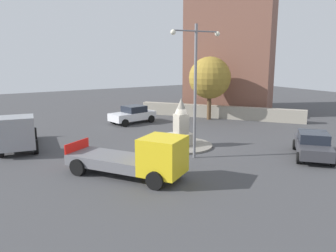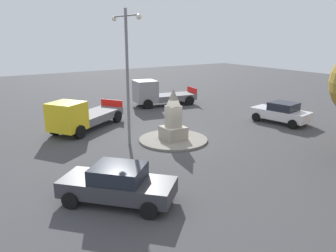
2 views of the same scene
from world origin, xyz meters
The scene contains 8 objects.
ground_plane centered at (0.00, 0.00, 0.00)m, with size 80.00×80.00×0.00m, color #424244.
traffic_island centered at (0.00, 0.00, 0.06)m, with size 4.13×4.13×0.12m, color gray.
monument centered at (0.00, 0.00, 1.34)m, with size 1.31×1.31×3.06m.
streetlamp centered at (-0.74, -2.56, 4.58)m, with size 3.22×0.28×7.54m.
car_white_far_side centered at (0.72, 8.84, 0.77)m, with size 4.28×2.59×1.52m.
car_dark_grey_passing centered at (5.26, -6.03, 0.76)m, with size 4.34×4.23×1.49m.
truck_yellow_approaching centered at (-5.02, -3.98, 1.00)m, with size 4.93×6.06×2.17m.
truck_grey_waiting centered at (-9.25, 4.40, 1.07)m, with size 2.94×5.77×2.32m.
Camera 2 is at (16.12, -10.77, 6.26)m, focal length 36.02 mm.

